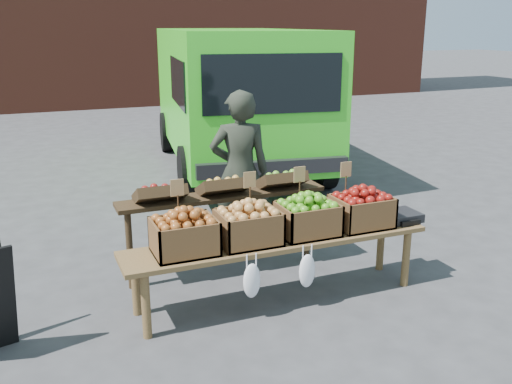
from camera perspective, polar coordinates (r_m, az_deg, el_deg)
name	(u,v)px	position (r m, az deg, el deg)	size (l,w,h in m)	color
ground	(225,338)	(4.56, -3.14, -14.35)	(80.00, 80.00, 0.00)	#3E3E40
delivery_van	(235,101)	(9.48, -2.11, 9.13)	(2.31, 5.03, 2.25)	#39DF25
vendor	(240,172)	(5.95, -1.64, 2.04)	(0.62, 0.41, 1.71)	#252B21
back_table	(223,222)	(5.45, -3.27, -3.00)	(2.10, 0.44, 1.04)	#302213
display_bench	(278,269)	(5.01, 2.21, -7.72)	(2.70, 0.56, 0.57)	brown
crate_golden_apples	(184,236)	(4.58, -7.17, -4.44)	(0.50, 0.40, 0.28)	#A75E29
crate_russet_pears	(249,227)	(4.74, -0.75, -3.56)	(0.50, 0.40, 0.28)	#A98530
crate_red_apples	(307,219)	(4.96, 5.16, -2.72)	(0.50, 0.40, 0.28)	#409212
crate_green_apples	(362,211)	(5.23, 10.51, -1.92)	(0.50, 0.40, 0.28)	maroon
weighing_scale	(400,216)	(5.50, 14.19, -2.35)	(0.34, 0.30, 0.08)	black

